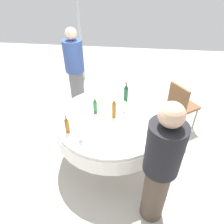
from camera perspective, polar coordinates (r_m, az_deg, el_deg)
The scene contains 17 objects.
ground_plane at distance 3.23m, azimuth 0.00°, elevation -11.67°, with size 10.00×10.00×0.00m, color #B7B2A8.
dining_table at distance 2.81m, azimuth 0.00°, elevation -3.54°, with size 1.54×1.54×0.74m.
bottle_amber_left at distance 2.47m, azimuth -12.66°, elevation -3.53°, with size 0.06×0.06×0.24m.
bottle_green_right at distance 2.73m, azimuth -4.82°, elevation 1.86°, with size 0.06×0.06×0.26m.
bottle_amber_east at distance 2.63m, azimuth 0.57°, elevation 1.00°, with size 0.06×0.06×0.29m.
bottle_dark_green_north at distance 2.95m, azimuth 3.97°, elevation 5.40°, with size 0.07×0.07×0.31m.
wine_glass_north at distance 2.76m, azimuth 3.38°, elevation 2.01°, with size 0.07×0.07×0.15m.
wine_glass_outer at distance 2.34m, azimuth -8.96°, elevation -6.36°, with size 0.07×0.07×0.13m.
plate_rear at distance 2.61m, azimuth -3.41°, elevation -2.87°, with size 0.24×0.24×0.02m.
plate_south at distance 2.98m, azimuth -2.81°, elevation 2.80°, with size 0.21×0.21×0.04m.
plate_mid at distance 2.93m, azimuth -9.68°, elevation 1.55°, with size 0.21×0.21×0.02m.
plate_front at distance 2.63m, azimuth 5.37°, elevation -2.64°, with size 0.20×0.20×0.02m.
fork_right at distance 2.93m, azimuth 8.18°, elevation 1.52°, with size 0.18×0.02×0.01m, color silver.
person_left at distance 2.06m, azimuth 13.47°, elevation -15.14°, with size 0.34×0.34×1.57m.
person_right at distance 3.76m, azimuth -10.38°, elevation 11.20°, with size 0.34×0.34×1.60m.
chair_far at distance 3.56m, azimuth 18.95°, elevation 2.28°, with size 0.56×0.56×0.87m.
tent_pole_main at distance 4.95m, azimuth -9.29°, elevation 22.80°, with size 0.07×0.07×2.54m, color #B2B5B7.
Camera 1 is at (2.14, 0.26, 2.40)m, focal length 32.24 mm.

